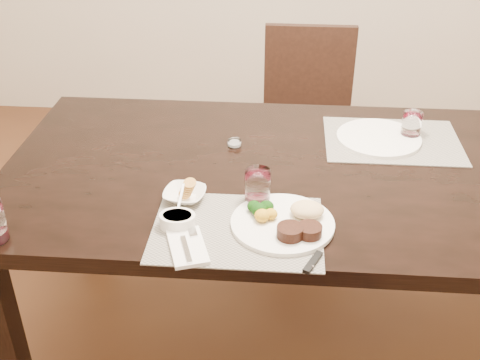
# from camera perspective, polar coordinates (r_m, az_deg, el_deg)

# --- Properties ---
(ground_plane) EXTENTS (4.50, 4.50, 0.00)m
(ground_plane) POSITION_cam_1_polar(r_m,az_deg,el_deg) (2.39, 6.02, -14.70)
(ground_plane) COLOR #432415
(ground_plane) RESTS_ON ground
(dining_table) EXTENTS (2.00, 1.00, 0.75)m
(dining_table) POSITION_cam_1_polar(r_m,az_deg,el_deg) (1.97, 7.07, -1.04)
(dining_table) COLOR black
(dining_table) RESTS_ON ground
(chair_far) EXTENTS (0.42, 0.42, 0.90)m
(chair_far) POSITION_cam_1_polar(r_m,az_deg,el_deg) (2.87, 6.37, 6.13)
(chair_far) COLOR black
(chair_far) RESTS_ON ground
(placemat_near) EXTENTS (0.46, 0.34, 0.00)m
(placemat_near) POSITION_cam_1_polar(r_m,az_deg,el_deg) (1.63, -0.25, -4.69)
(placemat_near) COLOR gray
(placemat_near) RESTS_ON dining_table
(placemat_far) EXTENTS (0.46, 0.34, 0.00)m
(placemat_far) POSITION_cam_1_polar(r_m,az_deg,el_deg) (2.14, 14.23, 3.64)
(placemat_far) COLOR gray
(placemat_far) RESTS_ON dining_table
(dinner_plate) EXTENTS (0.28, 0.28, 0.05)m
(dinner_plate) POSITION_cam_1_polar(r_m,az_deg,el_deg) (1.64, 4.53, -3.93)
(dinner_plate) COLOR white
(dinner_plate) RESTS_ON placemat_near
(napkin_fork) EXTENTS (0.13, 0.18, 0.02)m
(napkin_fork) POSITION_cam_1_polar(r_m,az_deg,el_deg) (1.56, -4.99, -6.33)
(napkin_fork) COLOR white
(napkin_fork) RESTS_ON placemat_near
(steak_knife) EXTENTS (0.07, 0.20, 0.01)m
(steak_knife) POSITION_cam_1_polar(r_m,az_deg,el_deg) (1.54, 6.89, -7.21)
(steak_knife) COLOR silver
(steak_knife) RESTS_ON placemat_near
(cracker_bowl) EXTENTS (0.14, 0.14, 0.05)m
(cracker_bowl) POSITION_cam_1_polar(r_m,az_deg,el_deg) (1.75, -5.26, -1.37)
(cracker_bowl) COLOR white
(cracker_bowl) RESTS_ON placemat_near
(sauce_ramekin) EXTENTS (0.10, 0.15, 0.08)m
(sauce_ramekin) POSITION_cam_1_polar(r_m,az_deg,el_deg) (1.64, -5.95, -3.79)
(sauce_ramekin) COLOR white
(sauce_ramekin) RESTS_ON placemat_near
(wine_glass_near) EXTENTS (0.07, 0.07, 0.10)m
(wine_glass_near) POSITION_cam_1_polar(r_m,az_deg,el_deg) (1.72, 1.67, -0.76)
(wine_glass_near) COLOR white
(wine_glass_near) RESTS_ON placemat_near
(far_plate) EXTENTS (0.29, 0.29, 0.01)m
(far_plate) POSITION_cam_1_polar(r_m,az_deg,el_deg) (2.13, 13.02, 3.91)
(far_plate) COLOR white
(far_plate) RESTS_ON placemat_far
(wine_glass_far) EXTENTS (0.07, 0.07, 0.09)m
(wine_glass_far) POSITION_cam_1_polar(r_m,az_deg,el_deg) (2.16, 15.94, 4.93)
(wine_glass_far) COLOR white
(wine_glass_far) RESTS_ON placemat_far
(salt_cellar) EXTENTS (0.05, 0.05, 0.02)m
(salt_cellar) POSITION_cam_1_polar(r_m,az_deg,el_deg) (2.04, -0.54, 3.50)
(salt_cellar) COLOR white
(salt_cellar) RESTS_ON dining_table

